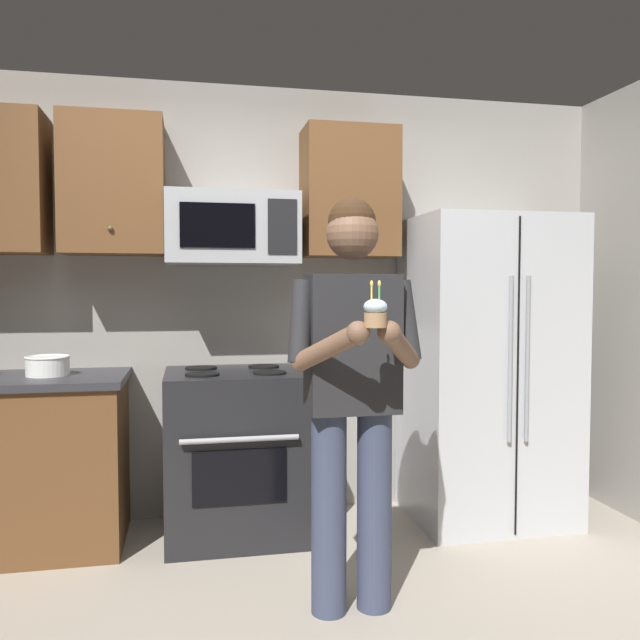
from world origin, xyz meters
TOP-DOWN VIEW (x-y plane):
  - wall_back at (0.00, 1.75)m, footprint 4.40×0.10m
  - oven_range at (-0.15, 1.36)m, footprint 0.76×0.70m
  - microwave at (-0.15, 1.48)m, footprint 0.74×0.41m
  - refrigerator at (1.35, 1.32)m, footprint 0.90×0.75m
  - cabinet_row_upper at (-0.72, 1.53)m, footprint 2.78×0.36m
  - bowl_large_white at (-1.13, 1.39)m, footprint 0.23×0.23m
  - person at (0.28, 0.38)m, footprint 0.60×0.48m
  - cupcake at (0.28, 0.05)m, footprint 0.09×0.09m

SIDE VIEW (x-z plane):
  - oven_range at x=-0.15m, z-range 0.00..0.93m
  - refrigerator at x=1.35m, z-range 0.00..1.80m
  - bowl_large_white at x=-1.13m, z-range 0.92..1.03m
  - person at x=0.28m, z-range 0.11..1.88m
  - cupcake at x=0.28m, z-range 1.21..1.38m
  - wall_back at x=0.00m, z-range 0.00..2.60m
  - microwave at x=-0.15m, z-range 1.52..1.92m
  - cabinet_row_upper at x=-0.72m, z-range 1.57..2.33m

